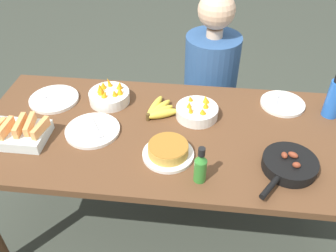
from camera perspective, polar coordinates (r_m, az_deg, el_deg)
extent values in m
plane|color=#383D33|center=(2.21, 0.00, -15.58)|extent=(14.00, 14.00, 0.00)
cube|color=brown|center=(1.67, 0.00, -1.26)|extent=(1.81, 0.81, 0.03)
cylinder|color=brown|center=(2.38, -19.57, -1.03)|extent=(0.07, 0.07, 0.70)
cylinder|color=brown|center=(2.28, 22.70, -4.14)|extent=(0.07, 0.07, 0.70)
ellipsoid|color=gold|center=(1.73, -0.90, 1.99)|extent=(0.17, 0.11, 0.04)
ellipsoid|color=gold|center=(1.75, -1.30, 2.32)|extent=(0.14, 0.14, 0.04)
ellipsoid|color=gold|center=(1.77, -1.51, 2.77)|extent=(0.13, 0.18, 0.04)
ellipsoid|color=gold|center=(1.78, -2.15, 3.10)|extent=(0.08, 0.20, 0.04)
cylinder|color=#4C3819|center=(1.72, -3.23, 1.45)|extent=(0.02, 0.02, 0.04)
cube|color=silver|center=(1.74, -23.05, -1.26)|extent=(0.27, 0.19, 0.05)
cube|color=#F29E56|center=(1.72, -24.52, -0.34)|extent=(0.03, 0.12, 0.05)
cube|color=#F29E56|center=(1.71, -22.64, 0.04)|extent=(0.04, 0.14, 0.05)
cube|color=#F29E56|center=(1.71, -21.26, 0.26)|extent=(0.04, 0.14, 0.05)
cube|color=#F29E56|center=(1.67, -19.76, -0.34)|extent=(0.04, 0.13, 0.05)
cylinder|color=black|center=(1.56, 18.75, -6.39)|extent=(0.22, 0.22, 0.01)
cylinder|color=black|center=(1.54, 18.95, -5.72)|extent=(0.22, 0.22, 0.04)
cylinder|color=black|center=(1.42, 16.02, -9.43)|extent=(0.09, 0.12, 0.02)
ellipsoid|color=brown|center=(1.50, 19.93, -5.90)|extent=(0.04, 0.03, 0.03)
ellipsoid|color=brown|center=(1.53, 19.43, -4.40)|extent=(0.05, 0.05, 0.03)
ellipsoid|color=brown|center=(1.53, 18.18, -4.48)|extent=(0.03, 0.04, 0.03)
cylinder|color=silver|center=(1.53, 0.03, -4.56)|extent=(0.22, 0.22, 0.02)
cylinder|color=gold|center=(1.51, 0.03, -3.74)|extent=(0.17, 0.17, 0.04)
cylinder|color=#9F6624|center=(1.50, 0.03, -3.07)|extent=(0.17, 0.17, 0.00)
cylinder|color=silver|center=(1.91, 17.89, 3.42)|extent=(0.22, 0.22, 0.02)
cylinder|color=#B2B2B7|center=(1.88, 17.08, 3.45)|extent=(0.03, 0.13, 0.01)
cube|color=#B2B2B7|center=(1.96, 17.28, 4.88)|extent=(0.03, 0.05, 0.00)
cylinder|color=silver|center=(1.95, -17.81, 4.14)|extent=(0.25, 0.25, 0.02)
cylinder|color=#B2B2B7|center=(1.92, -17.56, 4.11)|extent=(0.11, 0.04, 0.01)
cube|color=#B2B2B7|center=(1.97, -19.33, 4.58)|extent=(0.05, 0.03, 0.00)
cylinder|color=silver|center=(1.69, -11.99, -0.68)|extent=(0.25, 0.25, 0.02)
cylinder|color=#B2B2B7|center=(1.70, -11.58, 0.23)|extent=(0.06, 0.10, 0.01)
cube|color=#B2B2B7|center=(1.64, -10.87, -1.34)|extent=(0.04, 0.05, 0.00)
cylinder|color=silver|center=(1.86, -9.37, 4.64)|extent=(0.21, 0.21, 0.06)
cone|color=orange|center=(1.81, -7.73, 5.63)|extent=(0.04, 0.05, 0.05)
cone|color=orange|center=(1.85, -7.75, 6.44)|extent=(0.06, 0.06, 0.06)
cone|color=orange|center=(1.88, -9.44, 6.88)|extent=(0.04, 0.03, 0.06)
cone|color=orange|center=(1.87, -10.36, 6.40)|extent=(0.06, 0.06, 0.04)
cone|color=orange|center=(1.84, -10.84, 5.90)|extent=(0.05, 0.05, 0.06)
cone|color=orange|center=(1.82, -10.67, 5.50)|extent=(0.06, 0.06, 0.06)
cone|color=orange|center=(1.80, -10.11, 4.94)|extent=(0.05, 0.04, 0.05)
cone|color=orange|center=(1.80, -8.58, 5.20)|extent=(0.05, 0.05, 0.05)
cylinder|color=silver|center=(1.74, 4.66, 2.28)|extent=(0.20, 0.20, 0.05)
cone|color=orange|center=(1.72, 6.10, 3.35)|extent=(0.04, 0.04, 0.04)
cone|color=orange|center=(1.75, 6.05, 4.24)|extent=(0.06, 0.06, 0.05)
cone|color=orange|center=(1.76, 3.59, 4.38)|extent=(0.04, 0.04, 0.04)
cone|color=orange|center=(1.71, 3.42, 3.39)|extent=(0.03, 0.04, 0.05)
cone|color=orange|center=(1.68, 3.62, 2.80)|extent=(0.04, 0.04, 0.06)
cone|color=orange|center=(1.68, 5.56, 2.30)|extent=(0.05, 0.05, 0.04)
cylinder|color=blue|center=(1.88, 25.13, 3.94)|extent=(0.08, 0.08, 0.19)
cylinder|color=#337F2D|center=(1.41, 5.18, -7.10)|extent=(0.05, 0.05, 0.11)
cone|color=#337F2D|center=(1.36, 5.34, -5.13)|extent=(0.05, 0.05, 0.03)
cylinder|color=black|center=(1.34, 5.42, -4.15)|extent=(0.03, 0.03, 0.03)
cube|color=black|center=(2.49, 6.07, -1.15)|extent=(0.36, 0.36, 0.40)
cylinder|color=#2D5184|center=(2.22, 6.88, 7.93)|extent=(0.32, 0.32, 0.52)
cylinder|color=#DBB28E|center=(2.09, 7.50, 14.65)|extent=(0.09, 0.09, 0.05)
sphere|color=#DBB28E|center=(2.04, 7.81, 17.93)|extent=(0.21, 0.21, 0.21)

